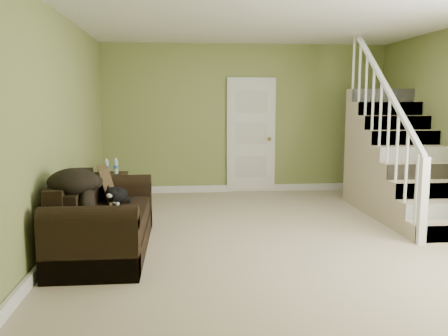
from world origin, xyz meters
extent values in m
cube|color=tan|center=(0.00, 0.00, 0.00)|extent=(5.00, 5.50, 0.01)
cube|color=white|center=(0.00, 0.00, 2.60)|extent=(5.00, 5.50, 0.01)
cube|color=olive|center=(0.00, 2.75, 1.30)|extent=(5.00, 0.04, 2.60)
cube|color=olive|center=(0.00, -2.75, 1.30)|extent=(5.00, 0.04, 2.60)
cube|color=olive|center=(-2.50, 0.00, 1.30)|extent=(0.04, 5.50, 2.60)
cube|color=white|center=(0.00, 2.72, 0.06)|extent=(5.00, 0.04, 0.12)
cube|color=white|center=(-2.47, 0.00, 0.06)|extent=(0.04, 5.50, 0.12)
cube|color=white|center=(0.10, 2.71, 1.01)|extent=(0.86, 0.05, 2.02)
cube|color=white|center=(0.10, 2.69, 1.00)|extent=(0.78, 0.04, 1.96)
sphere|color=olive|center=(0.42, 2.65, 0.95)|extent=(0.07, 0.07, 0.07)
cylinder|color=white|center=(1.55, -0.46, 0.65)|extent=(0.04, 0.04, 0.90)
cube|color=tan|center=(2.00, -0.19, 0.20)|extent=(1.00, 0.27, 0.40)
cylinder|color=white|center=(1.55, -0.19, 0.85)|extent=(0.04, 0.04, 0.90)
cube|color=tan|center=(2.00, 0.08, 0.30)|extent=(1.00, 0.27, 0.60)
cylinder|color=white|center=(1.55, 0.08, 1.05)|extent=(0.04, 0.04, 0.90)
cube|color=tan|center=(2.00, 0.35, 0.40)|extent=(1.00, 0.27, 0.80)
cylinder|color=white|center=(1.55, 0.35, 1.25)|extent=(0.04, 0.04, 0.90)
cube|color=tan|center=(2.00, 0.62, 0.50)|extent=(1.00, 0.27, 1.00)
cylinder|color=white|center=(1.55, 0.62, 1.45)|extent=(0.04, 0.04, 0.90)
cube|color=tan|center=(2.00, 0.89, 0.60)|extent=(1.00, 0.27, 1.20)
cylinder|color=white|center=(1.55, 0.89, 1.65)|extent=(0.04, 0.04, 0.90)
cube|color=tan|center=(2.00, 1.16, 0.70)|extent=(1.00, 0.27, 1.40)
cylinder|color=white|center=(1.55, 1.16, 1.85)|extent=(0.04, 0.04, 0.90)
cube|color=tan|center=(2.00, 1.43, 0.80)|extent=(1.00, 0.27, 1.60)
cylinder|color=white|center=(1.55, 1.43, 2.05)|extent=(0.04, 0.04, 0.90)
cube|color=tan|center=(2.00, 1.70, 0.90)|extent=(1.00, 0.27, 1.80)
cylinder|color=white|center=(1.55, 1.70, 2.25)|extent=(0.04, 0.04, 0.90)
cube|color=white|center=(1.55, -0.62, 0.50)|extent=(0.09, 0.09, 1.00)
cube|color=white|center=(1.55, 0.62, 1.90)|extent=(0.06, 2.46, 1.84)
cube|color=black|center=(-1.97, -0.50, 0.12)|extent=(0.88, 2.03, 0.23)
cube|color=black|center=(-1.88, -0.50, 0.33)|extent=(0.66, 1.53, 0.20)
cube|color=black|center=(-1.97, -1.40, 0.29)|extent=(0.88, 0.23, 0.57)
cube|color=black|center=(-1.97, 0.40, 0.29)|extent=(0.88, 0.23, 0.57)
cylinder|color=black|center=(-1.97, -1.40, 0.57)|extent=(0.88, 0.23, 0.23)
cylinder|color=black|center=(-1.97, 0.40, 0.57)|extent=(0.88, 0.23, 0.23)
cube|color=black|center=(-2.32, -0.50, 0.51)|extent=(0.18, 1.57, 0.58)
cube|color=black|center=(-2.17, -0.50, 0.59)|extent=(0.13, 1.51, 0.32)
cube|color=black|center=(-2.18, 1.59, 0.27)|extent=(0.45, 0.45, 0.53)
cylinder|color=silver|center=(-2.25, 1.53, 0.63)|extent=(0.06, 0.06, 0.20)
cylinder|color=#2F63B8|center=(-2.25, 1.53, 0.63)|extent=(0.07, 0.07, 0.05)
cylinder|color=white|center=(-2.25, 1.53, 0.75)|extent=(0.03, 0.03, 0.03)
cylinder|color=silver|center=(-2.12, 1.57, 0.63)|extent=(0.06, 0.06, 0.20)
cylinder|color=#2F63B8|center=(-2.12, 1.57, 0.63)|extent=(0.07, 0.07, 0.05)
cylinder|color=white|center=(-2.12, 1.57, 0.75)|extent=(0.03, 0.03, 0.03)
ellipsoid|color=black|center=(-1.88, -0.13, 0.53)|extent=(0.29, 0.39, 0.19)
ellipsoid|color=white|center=(-1.88, -0.21, 0.49)|extent=(0.15, 0.17, 0.10)
sphere|color=black|center=(-1.88, -0.31, 0.59)|extent=(0.16, 0.16, 0.13)
ellipsoid|color=white|center=(-1.88, -0.36, 0.57)|extent=(0.08, 0.07, 0.06)
cone|color=black|center=(-1.91, -0.30, 0.66)|extent=(0.06, 0.06, 0.06)
cone|color=black|center=(-1.84, -0.30, 0.66)|extent=(0.06, 0.06, 0.06)
cylinder|color=black|center=(-1.79, 0.01, 0.46)|extent=(0.04, 0.26, 0.04)
ellipsoid|color=yellow|center=(-1.86, -0.67, 0.47)|extent=(0.09, 0.22, 0.06)
cube|color=#4D341E|center=(-2.02, 0.08, 0.61)|extent=(0.32, 0.50, 0.47)
ellipsoid|color=black|center=(-2.20, -0.93, 0.83)|extent=(0.52, 0.66, 0.26)
camera|label=1|loc=(-1.15, -5.60, 1.61)|focal=38.00mm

